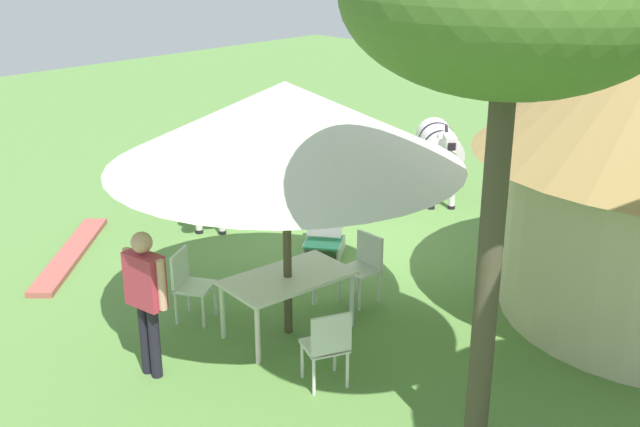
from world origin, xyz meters
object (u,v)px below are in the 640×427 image
object	(u,v)px
zebra_by_umbrella	(216,167)
zebra_nearest_camera	(440,147)
standing_watcher	(339,162)
patio_dining_table	(288,282)
patio_chair_near_hut	(364,263)
patio_chair_east_end	(188,281)
patio_chair_west_end	(328,344)
shade_umbrella	(285,124)
guest_beside_umbrella	(146,291)
striped_lounge_chair	(324,237)

from	to	relation	value
zebra_by_umbrella	zebra_nearest_camera	bearing A→B (deg)	-157.65
standing_watcher	zebra_nearest_camera	bearing A→B (deg)	-121.40
patio_dining_table	zebra_by_umbrella	bearing A→B (deg)	-116.57
patio_chair_near_hut	zebra_by_umbrella	size ratio (longest dim) A/B	0.48
patio_chair_east_end	patio_chair_west_end	world-z (taller)	same
shade_umbrella	standing_watcher	xyz separation A→B (m)	(-3.18, -2.12, -1.55)
patio_chair_east_end	standing_watcher	bearing A→B (deg)	165.82
shade_umbrella	guest_beside_umbrella	bearing A→B (deg)	-12.76
striped_lounge_chair	zebra_by_umbrella	bearing A→B (deg)	-26.95
shade_umbrella	zebra_by_umbrella	xyz separation A→B (m)	(-1.78, -3.56, -1.63)
patio_chair_near_hut	patio_chair_east_end	size ratio (longest dim) A/B	1.00
shade_umbrella	patio_chair_east_end	size ratio (longest dim) A/B	4.48
shade_umbrella	patio_chair_near_hut	xyz separation A→B (m)	(-1.29, 0.08, -2.06)
patio_chair_east_end	zebra_nearest_camera	world-z (taller)	zebra_nearest_camera
zebra_nearest_camera	guest_beside_umbrella	bearing A→B (deg)	55.73
patio_dining_table	patio_chair_west_end	xyz separation A→B (m)	(0.54, 1.17, -0.14)
shade_umbrella	guest_beside_umbrella	xyz separation A→B (m)	(1.70, -0.39, -1.57)
patio_chair_east_end	striped_lounge_chair	world-z (taller)	patio_chair_east_end
patio_dining_table	striped_lounge_chair	bearing A→B (deg)	-146.37
patio_dining_table	zebra_nearest_camera	distance (m)	5.52
patio_chair_near_hut	patio_chair_west_end	size ratio (longest dim) A/B	1.00
shade_umbrella	patio_dining_table	bearing A→B (deg)	180.00
patio_chair_east_end	zebra_nearest_camera	size ratio (longest dim) A/B	0.52
standing_watcher	zebra_by_umbrella	xyz separation A→B (m)	(1.40, -1.44, -0.08)
patio_chair_near_hut	striped_lounge_chair	distance (m)	1.66
patio_dining_table	standing_watcher	world-z (taller)	standing_watcher
patio_chair_east_end	guest_beside_umbrella	xyz separation A→B (m)	(1.08, 0.75, 0.49)
patio_dining_table	patio_chair_east_end	distance (m)	1.30
patio_chair_west_end	zebra_nearest_camera	world-z (taller)	zebra_nearest_camera
patio_chair_near_hut	zebra_by_umbrella	xyz separation A→B (m)	(-0.49, -3.64, 0.43)
patio_dining_table	standing_watcher	bearing A→B (deg)	-146.25
patio_dining_table	patio_chair_east_end	xyz separation A→B (m)	(0.62, -1.13, -0.14)
patio_chair_west_end	standing_watcher	size ratio (longest dim) A/B	0.52
zebra_nearest_camera	zebra_by_umbrella	world-z (taller)	zebra_nearest_camera
standing_watcher	patio_dining_table	bearing A→B (deg)	105.84
patio_dining_table	striped_lounge_chair	xyz separation A→B (m)	(-2.06, -1.37, -0.41)
guest_beside_umbrella	striped_lounge_chair	bearing A→B (deg)	-82.70
guest_beside_umbrella	patio_chair_west_end	bearing A→B (deg)	-150.74
patio_dining_table	patio_chair_east_end	world-z (taller)	patio_chair_east_end
patio_chair_west_end	zebra_by_umbrella	world-z (taller)	zebra_by_umbrella
shade_umbrella	zebra_by_umbrella	distance (m)	4.30
shade_umbrella	zebra_by_umbrella	size ratio (longest dim) A/B	2.15
patio_dining_table	standing_watcher	size ratio (longest dim) A/B	0.93
patio_dining_table	patio_chair_west_end	size ratio (longest dim) A/B	1.78
patio_chair_east_end	zebra_nearest_camera	xyz separation A→B (m)	(-5.89, -0.49, 0.46)
patio_chair_near_hut	patio_dining_table	bearing A→B (deg)	90.00
shade_umbrella	standing_watcher	distance (m)	4.12
patio_chair_east_end	striped_lounge_chair	size ratio (longest dim) A/B	0.93
shade_umbrella	guest_beside_umbrella	distance (m)	2.35
patio_chair_near_hut	zebra_by_umbrella	distance (m)	3.70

